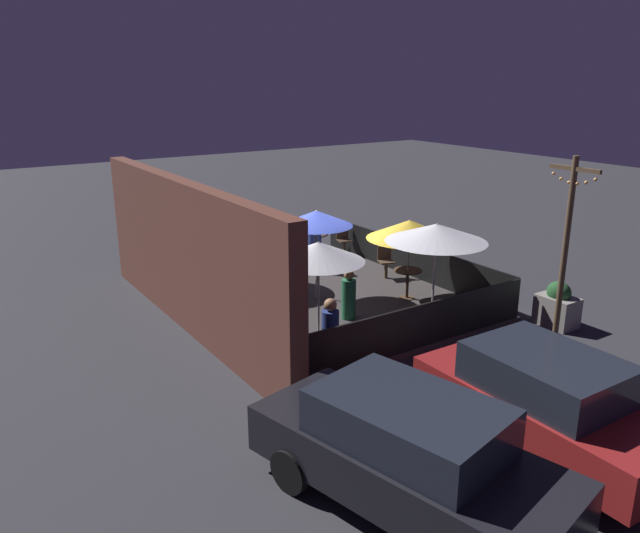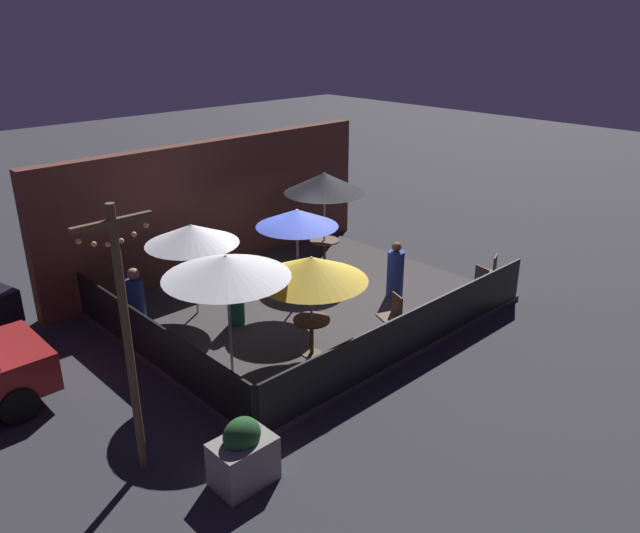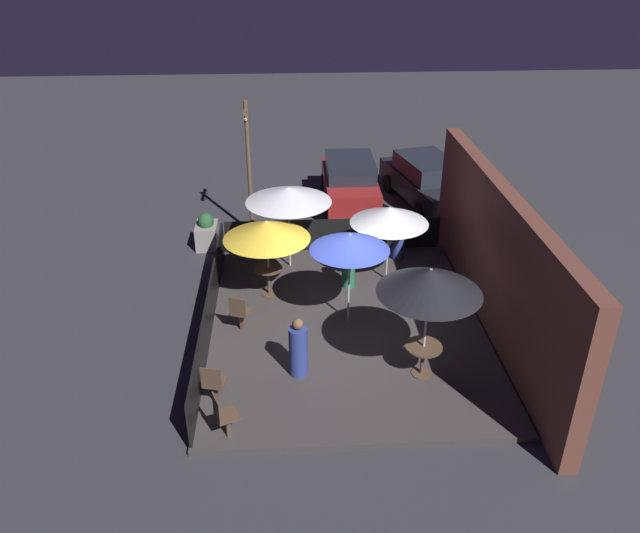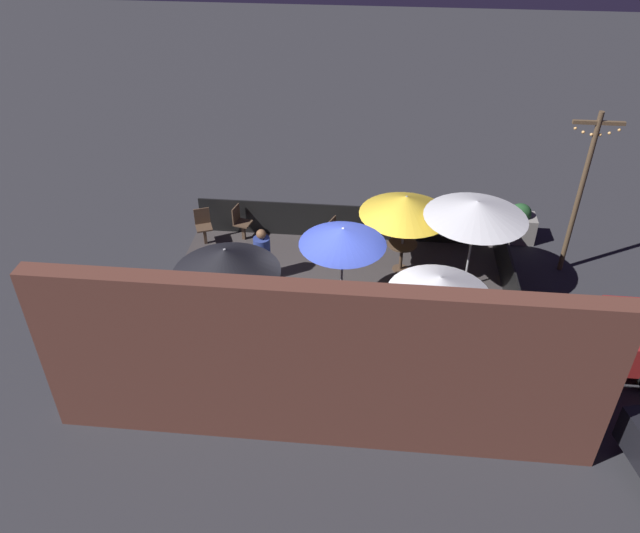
{
  "view_description": "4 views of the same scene",
  "coord_description": "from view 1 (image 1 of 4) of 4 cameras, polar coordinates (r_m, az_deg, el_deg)",
  "views": [
    {
      "loc": [
        -12.69,
        8.3,
        5.56
      ],
      "look_at": [
        -0.95,
        0.49,
        1.22
      ],
      "focal_mm": 35.0,
      "sensor_mm": 36.0,
      "label": 1
    },
    {
      "loc": [
        -8.73,
        -9.66,
        6.26
      ],
      "look_at": [
        0.26,
        -0.22,
        1.02
      ],
      "focal_mm": 35.0,
      "sensor_mm": 36.0,
      "label": 2
    },
    {
      "loc": [
        12.24,
        -1.32,
        8.29
      ],
      "look_at": [
        -0.57,
        -0.57,
        1.36
      ],
      "focal_mm": 35.0,
      "sensor_mm": 36.0,
      "label": 3
    },
    {
      "loc": [
        -0.75,
        10.81,
        9.0
      ],
      "look_at": [
        0.35,
        -0.29,
        1.14
      ],
      "focal_mm": 35.0,
      "sensor_mm": 36.0,
      "label": 4
    }
  ],
  "objects": [
    {
      "name": "patio_umbrella_3",
      "position": [
        13.23,
        -0.14,
        1.35
      ],
      "size": [
        2.0,
        2.0,
        2.06
      ],
      "color": "#B2B2B7",
      "rests_on": "patio_deck"
    },
    {
      "name": "patron_0",
      "position": [
        12.46,
        0.94,
        -5.88
      ],
      "size": [
        0.39,
        0.39,
        1.25
      ],
      "rotation": [
        0.0,
        0.0,
        0.12
      ],
      "color": "navy",
      "rests_on": "patio_deck"
    },
    {
      "name": "ground_plane",
      "position": [
        16.15,
        -0.42,
        -3.02
      ],
      "size": [
        60.0,
        60.0,
        0.0
      ],
      "primitive_type": "plane",
      "color": "#2D2D33"
    },
    {
      "name": "parked_car_0",
      "position": [
        10.19,
        19.73,
        -11.54
      ],
      "size": [
        3.97,
        1.82,
        1.62
      ],
      "rotation": [
        0.0,
        0.0,
        -0.01
      ],
      "color": "maroon",
      "rests_on": "ground_plane"
    },
    {
      "name": "fence_front",
      "position": [
        17.79,
        8.08,
        0.74
      ],
      "size": [
        7.69,
        0.05,
        0.95
      ],
      "color": "black",
      "rests_on": "patio_deck"
    },
    {
      "name": "patron_1",
      "position": [
        14.44,
        2.63,
        -2.75
      ],
      "size": [
        0.37,
        0.37,
        1.18
      ],
      "rotation": [
        0.0,
        0.0,
        4.62
      ],
      "color": "#236642",
      "rests_on": "patio_deck"
    },
    {
      "name": "dining_table_1",
      "position": [
        16.92,
        -8.08,
        0.14
      ],
      "size": [
        0.77,
        0.77,
        0.7
      ],
      "color": "#4C3828",
      "rests_on": "patio_deck"
    },
    {
      "name": "patio_chair_1",
      "position": [
        19.59,
        2.16,
        2.55
      ],
      "size": [
        0.48,
        0.48,
        0.94
      ],
      "rotation": [
        0.0,
        0.0,
        2.91
      ],
      "color": "#4C3828",
      "rests_on": "patio_deck"
    },
    {
      "name": "fence_side_left",
      "position": [
        13.07,
        9.03,
        -5.43
      ],
      "size": [
        0.05,
        6.17,
        0.95
      ],
      "color": "black",
      "rests_on": "patio_deck"
    },
    {
      "name": "building_wall",
      "position": [
        14.13,
        -12.1,
        0.9
      ],
      "size": [
        9.49,
        0.36,
        3.41
      ],
      "color": "brown",
      "rests_on": "ground_plane"
    },
    {
      "name": "patio_chair_0",
      "position": [
        17.46,
        6.0,
        0.62
      ],
      "size": [
        0.52,
        0.52,
        0.94
      ],
      "rotation": [
        0.0,
        0.0,
        2.78
      ],
      "color": "#4C3828",
      "rests_on": "patio_deck"
    },
    {
      "name": "dining_table_0",
      "position": [
        15.86,
        8.01,
        -0.89
      ],
      "size": [
        0.71,
        0.71,
        0.76
      ],
      "color": "#4C3828",
      "rests_on": "patio_deck"
    },
    {
      "name": "patio_chair_2",
      "position": [
        20.17,
        0.04,
        2.99
      ],
      "size": [
        0.52,
        0.52,
        0.94
      ],
      "rotation": [
        0.0,
        0.0,
        1.96
      ],
      "color": "#4C3828",
      "rests_on": "patio_deck"
    },
    {
      "name": "patio_umbrella_2",
      "position": [
        14.03,
        10.6,
        3.04
      ],
      "size": [
        2.28,
        2.28,
        2.3
      ],
      "color": "#B2B2B7",
      "rests_on": "patio_deck"
    },
    {
      "name": "parked_car_1",
      "position": [
        8.55,
        7.95,
        -16.5
      ],
      "size": [
        4.66,
        2.64,
        1.62
      ],
      "rotation": [
        0.0,
        0.0,
        0.23
      ],
      "color": "black",
      "rests_on": "ground_plane"
    },
    {
      "name": "light_post",
      "position": [
        13.32,
        21.52,
        1.64
      ],
      "size": [
        1.1,
        0.12,
        4.09
      ],
      "color": "brown",
      "rests_on": "ground_plane"
    },
    {
      "name": "patio_umbrella_1",
      "position": [
        16.52,
        -8.32,
        5.72
      ],
      "size": [
        2.08,
        2.08,
        2.49
      ],
      "color": "#B2B2B7",
      "rests_on": "patio_deck"
    },
    {
      "name": "patio_umbrella_4",
      "position": [
        15.37,
        -0.35,
        4.43
      ],
      "size": [
        1.82,
        1.82,
        2.26
      ],
      "color": "#B2B2B7",
      "rests_on": "patio_deck"
    },
    {
      "name": "planter_box",
      "position": [
        15.35,
        20.88,
        -3.41
      ],
      "size": [
        0.89,
        0.62,
        1.07
      ],
      "color": "gray",
      "rests_on": "ground_plane"
    },
    {
      "name": "patron_2",
      "position": [
        17.97,
        -0.5,
        1.48
      ],
      "size": [
        0.55,
        0.55,
        1.34
      ],
      "rotation": [
        0.0,
        0.0,
        5.54
      ],
      "color": "navy",
      "rests_on": "patio_deck"
    },
    {
      "name": "patio_deck",
      "position": [
        16.13,
        -0.42,
        -2.82
      ],
      "size": [
        7.89,
        6.37,
        0.12
      ],
      "color": "#383333",
      "rests_on": "ground_plane"
    },
    {
      "name": "patio_umbrella_0",
      "position": [
        15.53,
        8.19,
        3.38
      ],
      "size": [
        2.14,
        2.14,
        2.04
      ],
      "color": "#B2B2B7",
      "rests_on": "patio_deck"
    }
  ]
}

